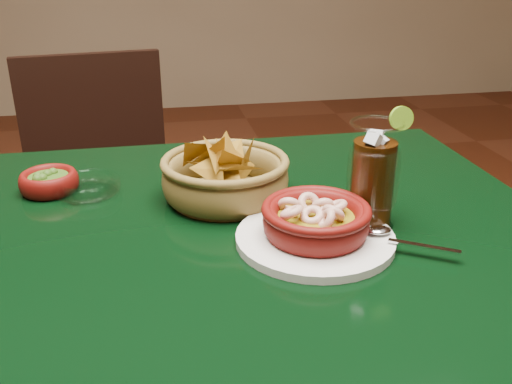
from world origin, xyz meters
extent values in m
cube|color=black|center=(0.00, 0.00, 0.73)|extent=(1.20, 0.80, 0.04)
cylinder|color=black|center=(0.54, 0.34, 0.35)|extent=(0.06, 0.06, 0.71)
cube|color=black|center=(-0.13, 0.64, 0.43)|extent=(0.46, 0.46, 0.04)
cylinder|color=black|center=(-0.28, 0.44, 0.22)|extent=(0.03, 0.03, 0.43)
cylinder|color=black|center=(0.07, 0.49, 0.22)|extent=(0.03, 0.03, 0.43)
cylinder|color=black|center=(-0.32, 0.79, 0.22)|extent=(0.03, 0.03, 0.43)
cylinder|color=black|center=(0.02, 0.84, 0.22)|extent=(0.03, 0.03, 0.43)
cube|color=black|center=(-0.16, 0.82, 0.66)|extent=(0.38, 0.08, 0.42)
cylinder|color=silver|center=(0.21, -0.07, 0.76)|extent=(0.22, 0.22, 0.01)
cylinder|color=#510A07|center=(0.21, -0.07, 0.77)|extent=(0.13, 0.13, 0.01)
torus|color=#510A07|center=(0.21, -0.07, 0.78)|extent=(0.17, 0.17, 0.04)
torus|color=#510A07|center=(0.21, -0.07, 0.80)|extent=(0.15, 0.15, 0.01)
cylinder|color=#76650F|center=(0.21, -0.07, 0.79)|extent=(0.11, 0.11, 0.01)
torus|color=#D8AB97|center=(0.24, -0.07, 0.80)|extent=(0.05, 0.05, 0.03)
torus|color=#D8AB97|center=(0.23, -0.06, 0.80)|extent=(0.04, 0.03, 0.04)
torus|color=#D8AB97|center=(0.21, -0.04, 0.80)|extent=(0.04, 0.04, 0.04)
torus|color=#D8AB97|center=(0.18, -0.05, 0.80)|extent=(0.04, 0.03, 0.04)
torus|color=#D8AB97|center=(0.18, -0.08, 0.80)|extent=(0.04, 0.04, 0.03)
torus|color=#D8AB97|center=(0.21, -0.08, 0.80)|extent=(0.05, 0.04, 0.03)
torus|color=#D8AB97|center=(0.22, -0.10, 0.80)|extent=(0.03, 0.04, 0.04)
torus|color=#D8AB97|center=(0.23, -0.09, 0.80)|extent=(0.04, 0.05, 0.04)
cube|color=silver|center=(0.34, -0.14, 0.77)|extent=(0.08, 0.06, 0.00)
ellipsoid|color=silver|center=(0.30, -0.09, 0.77)|extent=(0.04, 0.02, 0.01)
cylinder|color=brown|center=(0.11, 0.10, 0.75)|extent=(0.18, 0.18, 0.01)
torus|color=brown|center=(0.11, 0.10, 0.78)|extent=(0.24, 0.24, 0.06)
torus|color=brown|center=(0.11, 0.10, 0.81)|extent=(0.21, 0.21, 0.01)
cone|color=#9F701D|center=(0.11, 0.11, 0.78)|extent=(0.09, 0.06, 0.08)
cone|color=#9F701D|center=(0.11, 0.10, 0.82)|extent=(0.08, 0.07, 0.04)
cone|color=#9F701D|center=(0.08, 0.11, 0.81)|extent=(0.11, 0.10, 0.05)
cone|color=#9F701D|center=(0.11, 0.14, 0.82)|extent=(0.09, 0.11, 0.07)
cone|color=#9F701D|center=(0.06, 0.10, 0.83)|extent=(0.10, 0.06, 0.09)
cone|color=#9F701D|center=(0.11, 0.13, 0.79)|extent=(0.06, 0.10, 0.09)
cone|color=#9F701D|center=(0.11, 0.12, 0.81)|extent=(0.08, 0.07, 0.10)
cone|color=#9F701D|center=(0.09, 0.14, 0.81)|extent=(0.08, 0.07, 0.08)
cone|color=#9F701D|center=(0.12, 0.10, 0.79)|extent=(0.09, 0.10, 0.06)
cone|color=#9F701D|center=(0.13, 0.14, 0.82)|extent=(0.09, 0.08, 0.07)
cone|color=#9F701D|center=(0.14, 0.11, 0.80)|extent=(0.08, 0.06, 0.09)
cone|color=#9F701D|center=(0.10, 0.10, 0.79)|extent=(0.06, 0.09, 0.09)
cone|color=#9F701D|center=(0.11, 0.13, 0.81)|extent=(0.05, 0.10, 0.10)
cone|color=#9F701D|center=(0.13, 0.04, 0.82)|extent=(0.09, 0.08, 0.05)
cone|color=#9F701D|center=(0.10, 0.09, 0.83)|extent=(0.06, 0.08, 0.07)
cone|color=#9F701D|center=(0.09, 0.10, 0.83)|extent=(0.10, 0.06, 0.09)
cone|color=#9F701D|center=(0.12, 0.09, 0.82)|extent=(0.10, 0.06, 0.08)
cone|color=#9F701D|center=(0.09, 0.08, 0.81)|extent=(0.10, 0.06, 0.09)
cone|color=#9F701D|center=(0.15, 0.11, 0.82)|extent=(0.05, 0.10, 0.11)
cone|color=#9F701D|center=(0.11, 0.10, 0.83)|extent=(0.08, 0.04, 0.09)
cylinder|color=#510A07|center=(-0.18, 0.18, 0.75)|extent=(0.08, 0.08, 0.01)
torus|color=#510A07|center=(-0.18, 0.18, 0.77)|extent=(0.12, 0.12, 0.04)
cylinder|color=#23430F|center=(-0.18, 0.18, 0.77)|extent=(0.07, 0.07, 0.01)
sphere|color=#23430F|center=(-0.19, 0.17, 0.78)|extent=(0.02, 0.02, 0.02)
sphere|color=#23430F|center=(-0.19, 0.18, 0.78)|extent=(0.02, 0.02, 0.02)
sphere|color=#23430F|center=(-0.17, 0.20, 0.78)|extent=(0.02, 0.02, 0.02)
sphere|color=#23430F|center=(-0.18, 0.19, 0.78)|extent=(0.02, 0.02, 0.02)
sphere|color=#23430F|center=(-0.18, 0.17, 0.78)|extent=(0.02, 0.02, 0.02)
cylinder|color=white|center=(0.31, -0.03, 0.75)|extent=(0.07, 0.07, 0.01)
torus|color=white|center=(0.31, -0.03, 0.83)|extent=(0.16, 0.16, 0.09)
cylinder|color=black|center=(0.31, -0.03, 0.82)|extent=(0.06, 0.06, 0.13)
cube|color=silver|center=(0.31, -0.04, 0.87)|extent=(0.03, 0.03, 0.03)
cube|color=silver|center=(0.31, -0.04, 0.88)|extent=(0.03, 0.03, 0.03)
cube|color=silver|center=(0.32, -0.02, 0.86)|extent=(0.03, 0.03, 0.03)
cube|color=silver|center=(0.31, -0.03, 0.88)|extent=(0.03, 0.03, 0.02)
cube|color=silver|center=(0.30, -0.05, 0.89)|extent=(0.03, 0.03, 0.03)
torus|color=white|center=(0.31, -0.03, 0.91)|extent=(0.08, 0.08, 0.00)
cylinder|color=#6DA31E|center=(0.34, -0.03, 0.91)|extent=(0.03, 0.01, 0.03)
cylinder|color=white|center=(-0.11, 0.16, 0.75)|extent=(0.10, 0.10, 0.01)
torus|color=white|center=(-0.11, 0.16, 0.77)|extent=(0.12, 0.12, 0.03)
camera|label=1|loc=(0.00, -0.75, 1.13)|focal=40.00mm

